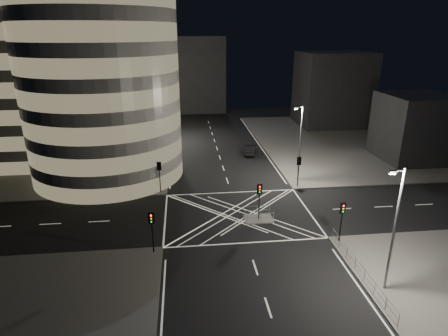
{
  "coord_description": "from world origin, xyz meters",
  "views": [
    {
      "loc": [
        -5.71,
        -36.75,
        19.06
      ],
      "look_at": [
        -0.8,
        6.88,
        3.0
      ],
      "focal_mm": 30.0,
      "sensor_mm": 36.0,
      "label": 1
    }
  ],
  "objects": [
    {
      "name": "building_far_end",
      "position": [
        -4.0,
        58.0,
        9.0
      ],
      "size": [
        18.0,
        8.0,
        18.0
      ],
      "primitive_type": "cube",
      "color": "black",
      "rests_on": "ground"
    },
    {
      "name": "railing_island_north",
      "position": [
        2.0,
        -0.6,
        0.7
      ],
      "size": [
        2.8,
        0.06,
        1.1
      ],
      "primitive_type": "cube",
      "color": "slate",
      "rests_on": "central_island"
    },
    {
      "name": "railing_near_right",
      "position": [
        8.3,
        -12.15,
        0.7
      ],
      "size": [
        0.06,
        11.7,
        1.1
      ],
      "primitive_type": "cube",
      "color": "slate",
      "rests_on": "sidewalk_near_right"
    },
    {
      "name": "traffic_signal_nl",
      "position": [
        -8.8,
        -6.8,
        2.91
      ],
      "size": [
        0.55,
        0.22,
        4.0
      ],
      "color": "black",
      "rests_on": "sidewalk_near_left"
    },
    {
      "name": "central_island",
      "position": [
        2.0,
        -1.5,
        0.07
      ],
      "size": [
        3.0,
        2.0,
        0.15
      ],
      "primitive_type": "cube",
      "color": "slate",
      "rests_on": "ground"
    },
    {
      "name": "street_lamp_right_far",
      "position": [
        9.44,
        9.0,
        5.54
      ],
      "size": [
        1.25,
        0.25,
        10.0
      ],
      "color": "slate",
      "rests_on": "sidewalk_far_right"
    },
    {
      "name": "office_block_rear",
      "position": [
        -22.0,
        42.0,
        11.15
      ],
      "size": [
        24.0,
        16.0,
        22.0
      ],
      "primitive_type": "cube",
      "color": "gray",
      "rests_on": "sidewalk_far_left"
    },
    {
      "name": "tree_d",
      "position": [
        -10.5,
        27.0,
        5.48
      ],
      "size": [
        4.97,
        4.97,
        8.2
      ],
      "color": "black",
      "rests_on": "sidewalk_far_left"
    },
    {
      "name": "railing_island_south",
      "position": [
        2.0,
        -2.4,
        0.7
      ],
      "size": [
        2.8,
        0.06,
        1.1
      ],
      "primitive_type": "cube",
      "color": "slate",
      "rests_on": "central_island"
    },
    {
      "name": "ground",
      "position": [
        0.0,
        0.0,
        0.0
      ],
      "size": [
        120.0,
        120.0,
        0.0
      ],
      "primitive_type": "plane",
      "color": "black",
      "rests_on": "ground"
    },
    {
      "name": "office_tower_curved",
      "position": [
        -20.74,
        18.74,
        12.65
      ],
      "size": [
        30.0,
        29.0,
        27.2
      ],
      "color": "gray",
      "rests_on": "sidewalk_far_left"
    },
    {
      "name": "street_lamp_right_near",
      "position": [
        9.44,
        -14.0,
        5.54
      ],
      "size": [
        1.25,
        0.25,
        10.0
      ],
      "color": "slate",
      "rests_on": "sidewalk_near_right"
    },
    {
      "name": "tree_a",
      "position": [
        -10.5,
        9.0,
        4.77
      ],
      "size": [
        4.66,
        4.66,
        7.31
      ],
      "color": "black",
      "rests_on": "sidewalk_far_left"
    },
    {
      "name": "street_lamp_left_near",
      "position": [
        -9.44,
        12.0,
        5.54
      ],
      "size": [
        1.25,
        0.25,
        10.0
      ],
      "color": "slate",
      "rests_on": "sidewalk_far_left"
    },
    {
      "name": "tree_c",
      "position": [
        -10.5,
        21.0,
        4.11
      ],
      "size": [
        3.73,
        3.73,
        6.12
      ],
      "color": "black",
      "rests_on": "sidewalk_far_left"
    },
    {
      "name": "sidewalk_far_left",
      "position": [
        -29.0,
        27.0,
        0.07
      ],
      "size": [
        42.0,
        42.0,
        0.15
      ],
      "primitive_type": "cube",
      "color": "#5B5855",
      "rests_on": "ground"
    },
    {
      "name": "tree_b",
      "position": [
        -10.5,
        15.0,
        4.61
      ],
      "size": [
        5.01,
        5.01,
        7.35
      ],
      "color": "black",
      "rests_on": "sidewalk_far_left"
    },
    {
      "name": "sedan",
      "position": [
        5.16,
        21.25,
        0.77
      ],
      "size": [
        2.76,
        4.91,
        1.53
      ],
      "primitive_type": "imported",
      "rotation": [
        0.0,
        0.0,
        2.88
      ],
      "color": "black",
      "rests_on": "ground"
    },
    {
      "name": "building_right_near",
      "position": [
        30.0,
        16.0,
        5.15
      ],
      "size": [
        10.0,
        10.0,
        10.0
      ],
      "primitive_type": "cube",
      "color": "black",
      "rests_on": "sidewalk_far_right"
    },
    {
      "name": "traffic_signal_island",
      "position": [
        2.0,
        -1.5,
        2.91
      ],
      "size": [
        0.55,
        0.22,
        4.0
      ],
      "color": "black",
      "rests_on": "central_island"
    },
    {
      "name": "traffic_signal_nr",
      "position": [
        8.8,
        -6.8,
        2.91
      ],
      "size": [
        0.55,
        0.22,
        4.0
      ],
      "color": "black",
      "rests_on": "sidewalk_near_right"
    },
    {
      "name": "tree_e",
      "position": [
        -10.5,
        33.0,
        4.33
      ],
      "size": [
        4.14,
        4.14,
        6.57
      ],
      "color": "black",
      "rests_on": "sidewalk_far_left"
    },
    {
      "name": "sidewalk_far_right",
      "position": [
        29.0,
        27.0,
        0.07
      ],
      "size": [
        42.0,
        42.0,
        0.15
      ],
      "primitive_type": "cube",
      "color": "#5B5855",
      "rests_on": "ground"
    },
    {
      "name": "building_right_far",
      "position": [
        26.0,
        40.0,
        7.65
      ],
      "size": [
        14.0,
        12.0,
        15.0
      ],
      "primitive_type": "cube",
      "color": "black",
      "rests_on": "sidewalk_far_right"
    },
    {
      "name": "street_lamp_left_far",
      "position": [
        -9.44,
        30.0,
        5.54
      ],
      "size": [
        1.25,
        0.25,
        10.0
      ],
      "color": "slate",
      "rests_on": "sidewalk_far_left"
    },
    {
      "name": "traffic_signal_fr",
      "position": [
        8.8,
        6.8,
        2.91
      ],
      "size": [
        0.55,
        0.22,
        4.0
      ],
      "color": "black",
      "rests_on": "sidewalk_far_right"
    },
    {
      "name": "traffic_signal_fl",
      "position": [
        -8.8,
        6.8,
        2.91
      ],
      "size": [
        0.55,
        0.22,
        4.0
      ],
      "color": "black",
      "rests_on": "sidewalk_far_left"
    }
  ]
}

